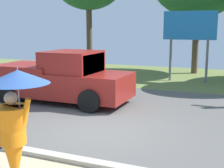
{
  "coord_description": "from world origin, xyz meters",
  "views": [
    {
      "loc": [
        3.51,
        -7.32,
        2.75
      ],
      "look_at": [
        0.01,
        1.0,
        1.1
      ],
      "focal_mm": 50.57,
      "sensor_mm": 36.0,
      "label": 1
    }
  ],
  "objects": [
    {
      "name": "roadside_billboard",
      "position": [
        0.93,
        8.66,
        2.55
      ],
      "size": [
        2.6,
        0.12,
        3.5
      ],
      "color": "slate",
      "rests_on": "ground_plane"
    },
    {
      "name": "pickup_truck",
      "position": [
        -2.68,
        2.54,
        0.87
      ],
      "size": [
        5.2,
        2.28,
        1.88
      ],
      "rotation": [
        0.0,
        0.0,
        -0.08
      ],
      "color": "maroon",
      "rests_on": "ground_plane"
    },
    {
      "name": "monk_pedestrian",
      "position": [
        0.05,
        -3.31,
        1.12
      ],
      "size": [
        1.09,
        1.03,
        2.13
      ],
      "rotation": [
        0.0,
        0.0,
        -0.25
      ],
      "color": "orange",
      "rests_on": "ground_plane"
    },
    {
      "name": "ground_plane",
      "position": [
        0.0,
        2.95,
        -0.05
      ],
      "size": [
        40.0,
        22.0,
        0.2
      ],
      "color": "#565451"
    }
  ]
}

